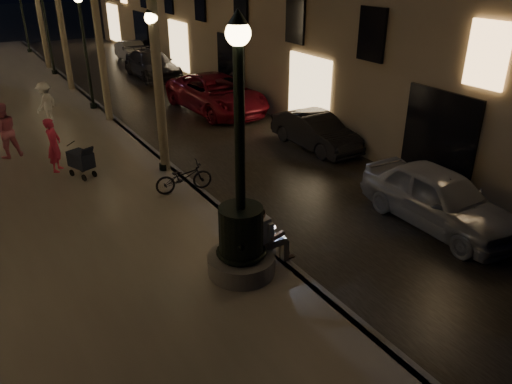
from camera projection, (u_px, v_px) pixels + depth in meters
ground at (108, 117)px, 21.00m from camera, size 120.00×120.00×0.00m
cobble_lane at (174, 107)px, 22.41m from camera, size 6.00×45.00×0.02m
promenade at (4, 131)px, 19.07m from camera, size 8.00×45.00×0.20m
curb_strip at (108, 115)px, 20.96m from camera, size 0.25×45.00×0.20m
fountain_lamppost at (241, 229)px, 10.00m from camera, size 1.40×1.40×5.21m
seated_man_laptop at (267, 234)px, 10.41m from camera, size 1.01×0.34×1.38m
lamp_curb_a at (156, 70)px, 14.08m from camera, size 0.36×0.36×4.81m
lamp_curb_b at (83, 35)px, 20.23m from camera, size 0.36×0.36×4.81m
lamp_curb_c at (45, 16)px, 26.39m from camera, size 0.36×0.36×4.81m
lamp_curb_d at (21, 4)px, 32.54m from camera, size 0.36×0.36×4.81m
stroller at (81, 160)px, 14.65m from camera, size 0.69×1.07×1.09m
car_front at (440, 198)px, 12.37m from camera, size 1.81×4.33×1.46m
car_second at (316, 131)px, 17.44m from camera, size 1.39×3.75×1.23m
car_third at (217, 94)px, 21.51m from camera, size 2.85×5.66×1.54m
car_rear at (152, 65)px, 27.41m from camera, size 2.12×5.01×1.44m
car_fifth at (133, 52)px, 31.68m from camera, size 1.33×3.73×1.22m
pedestrian_red at (54, 145)px, 14.97m from camera, size 0.65×0.72×1.65m
pedestrian_pink at (4, 131)px, 15.95m from camera, size 0.97×0.81×1.80m
pedestrian_white at (46, 103)px, 19.31m from camera, size 1.17×1.14×1.61m
bicycle at (184, 177)px, 13.80m from camera, size 1.66×0.78×0.84m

